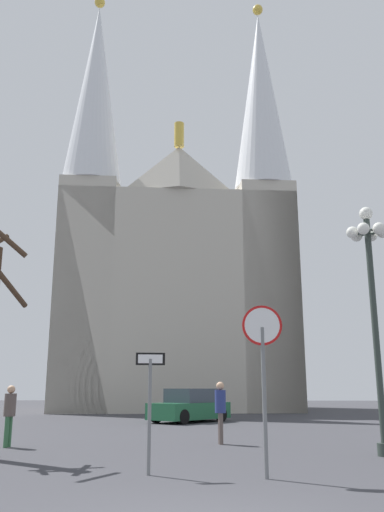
{
  "coord_description": "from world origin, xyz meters",
  "views": [
    {
      "loc": [
        0.19,
        -6.63,
        1.6
      ],
      "look_at": [
        -0.87,
        16.7,
        7.32
      ],
      "focal_mm": 37.54,
      "sensor_mm": 36.0,
      "label": 1
    }
  ],
  "objects": [
    {
      "name": "cathedral",
      "position": [
        -2.77,
        32.32,
        9.49
      ],
      "size": [
        17.42,
        14.05,
        30.89
      ],
      "color": "#BCB5A5",
      "rests_on": "ground"
    },
    {
      "name": "stop_sign",
      "position": [
        1.07,
        3.64,
        2.18
      ],
      "size": [
        0.76,
        0.08,
        3.12
      ],
      "color": "slate",
      "rests_on": "ground"
    },
    {
      "name": "one_way_arrow_sign",
      "position": [
        -1.1,
        3.95,
        1.4
      ],
      "size": [
        0.57,
        0.13,
        2.25
      ],
      "color": "slate",
      "rests_on": "ground"
    },
    {
      "name": "street_lamp",
      "position": [
        4.17,
        7.0,
        4.16
      ],
      "size": [
        1.09,
        0.99,
        6.22
      ],
      "color": "#2D3833",
      "rests_on": "ground"
    },
    {
      "name": "parked_car_near_green",
      "position": [
        -1.07,
        19.4,
        0.71
      ],
      "size": [
        3.91,
        4.31,
        1.52
      ],
      "color": "#1E5B38",
      "rests_on": "ground"
    },
    {
      "name": "pedestrian_walking",
      "position": [
        -5.54,
        8.47,
        0.99
      ],
      "size": [
        0.32,
        0.32,
        1.64
      ],
      "color": "#33663F",
      "rests_on": "ground"
    },
    {
      "name": "pedestrian_standing",
      "position": [
        0.29,
        9.55,
        1.06
      ],
      "size": [
        0.32,
        0.32,
        1.75
      ],
      "color": "#594C47",
      "rests_on": "ground"
    }
  ]
}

